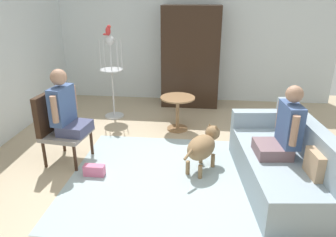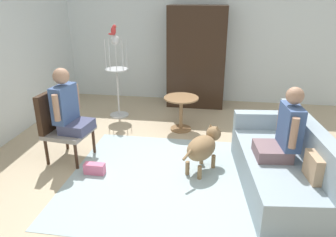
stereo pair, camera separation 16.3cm
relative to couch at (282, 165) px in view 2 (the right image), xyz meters
name	(u,v)px [view 2 (the right image)]	position (x,y,z in m)	size (l,w,h in m)	color
ground_plane	(175,168)	(-1.35, 0.25, -0.30)	(7.40, 7.40, 0.00)	tan
back_wall	(195,40)	(-1.35, 3.39, 1.00)	(6.12, 0.12, 2.60)	silver
area_rug	(172,179)	(-1.35, -0.03, -0.30)	(2.65, 2.41, 0.01)	#9EB2B7
couch	(282,165)	(0.00, 0.00, 0.00)	(1.03, 2.01, 0.85)	#8EA0AD
armchair	(60,121)	(-2.98, 0.31, 0.26)	(0.63, 0.66, 0.99)	#382316
person_on_couch	(285,131)	(-0.04, -0.03, 0.46)	(0.50, 0.57, 0.86)	#795C63
person_on_armchair	(68,107)	(-2.83, 0.30, 0.50)	(0.48, 0.57, 0.88)	#434768
round_end_table	(181,109)	(-1.42, 1.58, 0.09)	(0.59, 0.59, 0.59)	olive
dog	(203,146)	(-0.97, 0.26, 0.05)	(0.52, 0.77, 0.57)	olive
bird_cage_stand	(117,74)	(-2.68, 2.07, 0.52)	(0.42, 0.42, 1.53)	silver
parrot	(113,30)	(-2.70, 2.07, 1.32)	(0.17, 0.10, 0.19)	red
armoire_cabinet	(197,57)	(-1.27, 2.98, 0.71)	(1.16, 0.56, 2.02)	black
handbag	(95,169)	(-2.38, -0.06, -0.23)	(0.27, 0.11, 0.15)	#D8668C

